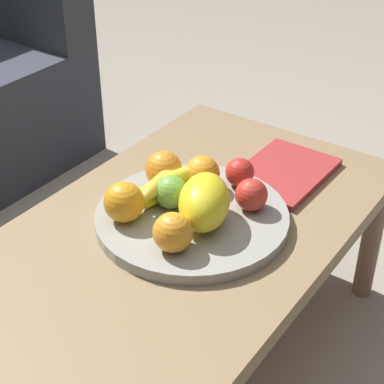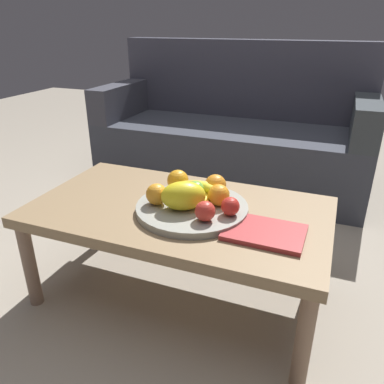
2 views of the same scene
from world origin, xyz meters
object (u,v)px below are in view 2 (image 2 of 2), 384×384
object	(u,v)px
couch	(233,137)
apple_front	(205,211)
melon_large_front	(183,196)
orange_left	(157,194)
orange_back	(178,180)
orange_right	(215,185)
fruit_bowl	(192,208)
apple_left	(196,190)
magazine	(265,232)
banana_bunch	(203,190)
orange_front	(219,195)
apple_right	(230,206)
coffee_table	(179,217)

from	to	relation	value
couch	apple_front	size ratio (longest dim) A/B	25.09
melon_large_front	apple_front	bearing A→B (deg)	-27.42
orange_left	orange_back	distance (m)	0.14
orange_right	apple_front	world-z (taller)	orange_right
fruit_bowl	apple_front	bearing A→B (deg)	-48.20
orange_left	orange_right	size ratio (longest dim) A/B	0.95
apple_left	magazine	size ratio (longest dim) A/B	0.28
apple_left	banana_bunch	world-z (taller)	apple_left
fruit_bowl	orange_front	size ratio (longest dim) A/B	5.21
apple_right	orange_back	bearing A→B (deg)	153.53
orange_left	fruit_bowl	bearing A→B (deg)	18.35
apple_right	magazine	xyz separation A→B (m)	(0.13, -0.04, -0.05)
coffee_table	melon_large_front	xyz separation A→B (m)	(0.04, -0.05, 0.12)
orange_front	orange_right	world-z (taller)	orange_right
couch	coffee_table	bearing A→B (deg)	-83.41
apple_left	apple_front	bearing A→B (deg)	-58.16
coffee_table	orange_left	size ratio (longest dim) A/B	14.08
orange_back	fruit_bowl	bearing A→B (deg)	-45.38
couch	magazine	world-z (taller)	couch
fruit_bowl	orange_back	xyz separation A→B (m)	(-0.10, 0.10, 0.05)
melon_large_front	orange_front	distance (m)	0.13
melon_large_front	magazine	bearing A→B (deg)	-5.16
orange_right	magazine	xyz separation A→B (m)	(0.22, -0.18, -0.06)
fruit_bowl	apple_left	size ratio (longest dim) A/B	5.74
banana_bunch	magazine	world-z (taller)	banana_bunch
apple_right	banana_bunch	distance (m)	0.17
orange_back	apple_left	xyz separation A→B (m)	(0.09, -0.05, -0.01)
orange_front	apple_left	size ratio (longest dim) A/B	1.10
orange_right	magazine	size ratio (longest dim) A/B	0.32
apple_right	orange_front	bearing A→B (deg)	135.39
coffee_table	magazine	bearing A→B (deg)	-13.34
banana_bunch	magazine	distance (m)	0.30
couch	orange_right	world-z (taller)	couch
coffee_table	apple_left	world-z (taller)	apple_left
orange_left	apple_front	size ratio (longest dim) A/B	1.13
apple_left	orange_right	bearing A→B (deg)	47.43
melon_large_front	orange_back	xyz separation A→B (m)	(-0.08, 0.14, -0.01)
orange_right	apple_front	bearing A→B (deg)	-81.24
orange_back	banana_bunch	xyz separation A→B (m)	(0.11, -0.02, -0.01)
apple_front	orange_right	bearing A→B (deg)	98.76
apple_front	magazine	world-z (taller)	apple_front
apple_front	coffee_table	bearing A→B (deg)	143.42
orange_right	apple_right	bearing A→B (deg)	-54.09
fruit_bowl	apple_right	bearing A→B (deg)	-9.09
orange_left	apple_left	xyz separation A→B (m)	(0.11, 0.09, -0.00)
coffee_table	melon_large_front	size ratio (longest dim) A/B	7.00
couch	melon_large_front	size ratio (longest dim) A/B	11.02
coffee_table	orange_right	bearing A→B (deg)	42.14
apple_front	couch	bearing A→B (deg)	101.87
orange_front	apple_front	bearing A→B (deg)	-92.89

